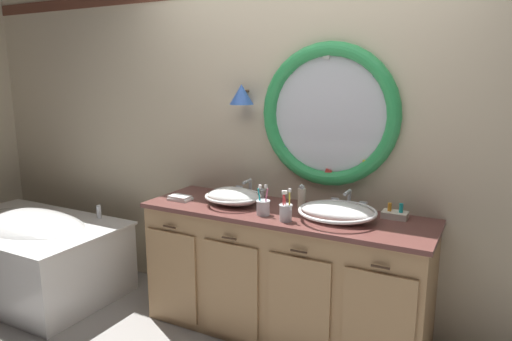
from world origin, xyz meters
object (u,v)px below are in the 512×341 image
object	(u,v)px
soap_dispenser	(302,198)
folded_hand_towel	(180,198)
bathtub	(29,250)
toothbrush_holder_right	(286,212)
toiletry_basket	(395,214)
toothbrush_holder_left	(263,207)
sink_basin_left	(233,196)
sink_basin_right	(337,211)

from	to	relation	value
soap_dispenser	folded_hand_towel	xyz separation A→B (m)	(-0.83, -0.22, -0.06)
bathtub	toothbrush_holder_right	bearing A→B (deg)	5.40
bathtub	toiletry_basket	world-z (taller)	toiletry_basket
toothbrush_holder_left	soap_dispenser	size ratio (longest dim) A/B	1.22
sink_basin_left	bathtub	bearing A→B (deg)	-167.84
bathtub	soap_dispenser	xyz separation A→B (m)	(2.14, 0.51, 0.59)
bathtub	toothbrush_holder_left	bearing A→B (deg)	7.25
bathtub	toiletry_basket	bearing A→B (deg)	11.86
toothbrush_holder_left	toiletry_basket	bearing A→B (deg)	23.28
bathtub	sink_basin_left	bearing A→B (deg)	12.16
toothbrush_holder_right	toiletry_basket	distance (m)	0.68
bathtub	toothbrush_holder_right	distance (m)	2.25
toiletry_basket	bathtub	bearing A→B (deg)	-168.14
sink_basin_right	toothbrush_holder_left	xyz separation A→B (m)	(-0.45, -0.11, -0.00)
bathtub	sink_basin_right	world-z (taller)	sink_basin_right
sink_basin_right	toothbrush_holder_right	bearing A→B (deg)	-148.93
toothbrush_holder_right	folded_hand_towel	bearing A→B (deg)	174.38
folded_hand_towel	bathtub	bearing A→B (deg)	-167.59
bathtub	toothbrush_holder_left	size ratio (longest dim) A/B	7.52
toothbrush_holder_right	toiletry_basket	size ratio (longest dim) A/B	1.33
toothbrush_holder_left	soap_dispenser	xyz separation A→B (m)	(0.16, 0.25, 0.02)
bathtub	toiletry_basket	size ratio (longest dim) A/B	9.79
bathtub	sink_basin_right	size ratio (longest dim) A/B	3.14
bathtub	soap_dispenser	bearing A→B (deg)	13.28
toothbrush_holder_right	toiletry_basket	bearing A→B (deg)	32.98
sink_basin_right	toothbrush_holder_right	world-z (taller)	toothbrush_holder_right
sink_basin_right	toiletry_basket	size ratio (longest dim) A/B	3.12
bathtub	sink_basin_right	bearing A→B (deg)	8.57
soap_dispenser	toiletry_basket	xyz separation A→B (m)	(0.59, 0.07, -0.05)
soap_dispenser	toiletry_basket	bearing A→B (deg)	6.61
folded_hand_towel	toothbrush_holder_right	bearing A→B (deg)	-5.62
bathtub	toothbrush_holder_right	size ratio (longest dim) A/B	7.34
soap_dispenser	toothbrush_holder_left	bearing A→B (deg)	-121.65
sink_basin_left	toiletry_basket	distance (m)	1.05
toiletry_basket	sink_basin_left	bearing A→B (deg)	-168.64
toothbrush_holder_right	folded_hand_towel	world-z (taller)	toothbrush_holder_right
sink_basin_right	toothbrush_holder_right	distance (m)	0.31
toothbrush_holder_right	sink_basin_left	bearing A→B (deg)	160.71
sink_basin_left	sink_basin_right	size ratio (longest dim) A/B	0.81
toiletry_basket	toothbrush_holder_right	bearing A→B (deg)	-147.02
sink_basin_right	folded_hand_towel	bearing A→B (deg)	-176.02
bathtub	soap_dispenser	size ratio (longest dim) A/B	9.15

